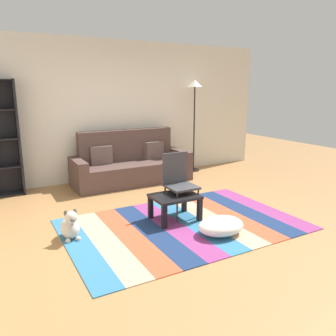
{
  "coord_description": "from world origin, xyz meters",
  "views": [
    {
      "loc": [
        -2.34,
        -3.84,
        1.79
      ],
      "look_at": [
        -0.04,
        0.32,
        0.65
      ],
      "focal_mm": 35.69,
      "sensor_mm": 36.0,
      "label": 1
    }
  ],
  "objects_px": {
    "coffee_table": "(175,200)",
    "tv_remote": "(172,193)",
    "standing_lamp": "(195,96)",
    "folding_chair": "(179,179)",
    "dog": "(70,226)",
    "pouf": "(221,226)",
    "couch": "(131,165)"
  },
  "relations": [
    {
      "from": "couch",
      "to": "dog",
      "type": "bearing_deg",
      "value": -129.39
    },
    {
      "from": "pouf",
      "to": "tv_remote",
      "type": "relative_size",
      "value": 4.03
    },
    {
      "from": "pouf",
      "to": "tv_remote",
      "type": "distance_m",
      "value": 0.85
    },
    {
      "from": "tv_remote",
      "to": "dog",
      "type": "bearing_deg",
      "value": 161.91
    },
    {
      "from": "standing_lamp",
      "to": "tv_remote",
      "type": "bearing_deg",
      "value": -129.15
    },
    {
      "from": "coffee_table",
      "to": "folding_chair",
      "type": "xyz_separation_m",
      "value": [
        0.15,
        0.16,
        0.24
      ]
    },
    {
      "from": "coffee_table",
      "to": "pouf",
      "type": "bearing_deg",
      "value": -69.28
    },
    {
      "from": "dog",
      "to": "standing_lamp",
      "type": "relative_size",
      "value": 0.2
    },
    {
      "from": "coffee_table",
      "to": "folding_chair",
      "type": "bearing_deg",
      "value": 46.65
    },
    {
      "from": "couch",
      "to": "pouf",
      "type": "xyz_separation_m",
      "value": [
        0.03,
        -2.79,
        -0.22
      ]
    },
    {
      "from": "standing_lamp",
      "to": "pouf",
      "type": "bearing_deg",
      "value": -117.33
    },
    {
      "from": "folding_chair",
      "to": "coffee_table",
      "type": "bearing_deg",
      "value": -73.78
    },
    {
      "from": "couch",
      "to": "tv_remote",
      "type": "bearing_deg",
      "value": -96.53
    },
    {
      "from": "dog",
      "to": "folding_chair",
      "type": "xyz_separation_m",
      "value": [
        1.56,
        0.06,
        0.37
      ]
    },
    {
      "from": "folding_chair",
      "to": "dog",
      "type": "bearing_deg",
      "value": -118.23
    },
    {
      "from": "couch",
      "to": "standing_lamp",
      "type": "bearing_deg",
      "value": 7.2
    },
    {
      "from": "standing_lamp",
      "to": "folding_chair",
      "type": "xyz_separation_m",
      "value": [
        -1.66,
        -2.14,
        -1.1
      ]
    },
    {
      "from": "couch",
      "to": "coffee_table",
      "type": "height_order",
      "value": "couch"
    },
    {
      "from": "coffee_table",
      "to": "dog",
      "type": "relative_size",
      "value": 1.59
    },
    {
      "from": "pouf",
      "to": "tv_remote",
      "type": "height_order",
      "value": "tv_remote"
    },
    {
      "from": "standing_lamp",
      "to": "folding_chair",
      "type": "distance_m",
      "value": 2.92
    },
    {
      "from": "coffee_table",
      "to": "standing_lamp",
      "type": "height_order",
      "value": "standing_lamp"
    },
    {
      "from": "dog",
      "to": "standing_lamp",
      "type": "xyz_separation_m",
      "value": [
        3.22,
        2.2,
        1.47
      ]
    },
    {
      "from": "tv_remote",
      "to": "folding_chair",
      "type": "height_order",
      "value": "folding_chair"
    },
    {
      "from": "tv_remote",
      "to": "coffee_table",
      "type": "bearing_deg",
      "value": -106.57
    },
    {
      "from": "standing_lamp",
      "to": "folding_chair",
      "type": "bearing_deg",
      "value": -127.83
    },
    {
      "from": "pouf",
      "to": "dog",
      "type": "xyz_separation_m",
      "value": [
        -1.67,
        0.79,
        0.04
      ]
    },
    {
      "from": "pouf",
      "to": "standing_lamp",
      "type": "xyz_separation_m",
      "value": [
        1.54,
        2.99,
        1.52
      ]
    },
    {
      "from": "coffee_table",
      "to": "dog",
      "type": "height_order",
      "value": "dog"
    },
    {
      "from": "couch",
      "to": "standing_lamp",
      "type": "xyz_separation_m",
      "value": [
        1.58,
        0.2,
        1.3
      ]
    },
    {
      "from": "coffee_table",
      "to": "dog",
      "type": "xyz_separation_m",
      "value": [
        -1.41,
        0.1,
        -0.13
      ]
    },
    {
      "from": "coffee_table",
      "to": "tv_remote",
      "type": "bearing_deg",
      "value": 90.48
    }
  ]
}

